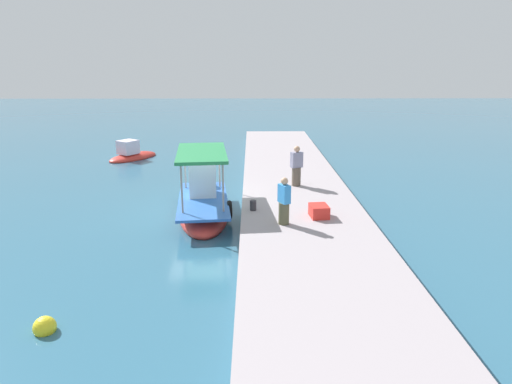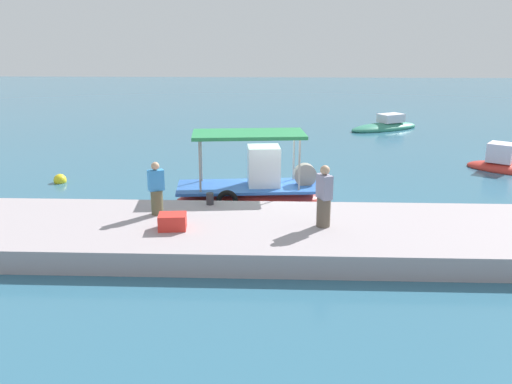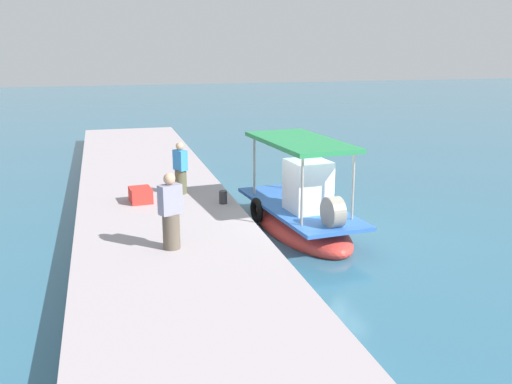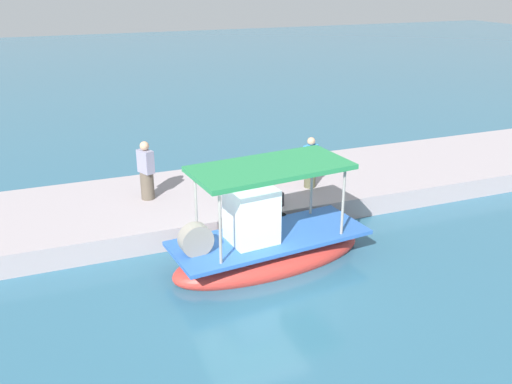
{
  "view_description": "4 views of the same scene",
  "coord_description": "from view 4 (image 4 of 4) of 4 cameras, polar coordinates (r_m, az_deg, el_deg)",
  "views": [
    {
      "loc": [
        -17.67,
        -2.17,
        5.92
      ],
      "look_at": [
        -0.48,
        -2.34,
        0.96
      ],
      "focal_mm": 31.67,
      "sensor_mm": 36.0,
      "label": 1
    },
    {
      "loc": [
        0.35,
        -18.95,
        5.91
      ],
      "look_at": [
        -0.34,
        -1.84,
        0.96
      ],
      "focal_mm": 38.5,
      "sensor_mm": 36.0,
      "label": 2
    },
    {
      "loc": [
        14.46,
        -5.54,
        5.27
      ],
      "look_at": [
        -1.11,
        -1.4,
        1.1
      ],
      "focal_mm": 41.06,
      "sensor_mm": 36.0,
      "label": 3
    },
    {
      "loc": [
        4.34,
        11.48,
        6.97
      ],
      "look_at": [
        -1.07,
        -2.26,
        1.14
      ],
      "focal_mm": 39.24,
      "sensor_mm": 36.0,
      "label": 4
    }
  ],
  "objects": [
    {
      "name": "ground_plane",
      "position": [
        14.11,
        -0.67,
        -8.07
      ],
      "size": [
        120.0,
        120.0,
        0.0
      ],
      "primitive_type": "plane",
      "color": "#2F637D"
    },
    {
      "name": "main_fishing_boat",
      "position": [
        14.26,
        1.08,
        -5.4
      ],
      "size": [
        5.42,
        2.45,
        2.98
      ],
      "color": "red",
      "rests_on": "ground_plane"
    },
    {
      "name": "mooring_bollard",
      "position": [
        16.22,
        2.47,
        -0.75
      ],
      "size": [
        0.24,
        0.24,
        0.38
      ],
      "primitive_type": "cylinder",
      "color": "#2D2D33",
      "rests_on": "dock_quay"
    },
    {
      "name": "dock_quay",
      "position": [
        17.47,
        -5.44,
        -0.95
      ],
      "size": [
        36.0,
        4.58,
        0.64
      ],
      "primitive_type": "cube",
      "color": "#A4999E",
      "rests_on": "ground_plane"
    },
    {
      "name": "cargo_crate",
      "position": [
        18.49,
        1.75,
        2.21
      ],
      "size": [
        0.82,
        0.69,
        0.43
      ],
      "primitive_type": "cube",
      "rotation": [
        0.0,
        0.0,
        0.1
      ],
      "color": "red",
      "rests_on": "dock_quay"
    },
    {
      "name": "fisherman_near_bollard",
      "position": [
        16.79,
        -11.11,
        1.9
      ],
      "size": [
        0.52,
        0.57,
        1.78
      ],
      "color": "brown",
      "rests_on": "dock_quay"
    },
    {
      "name": "fisherman_by_crate",
      "position": [
        17.5,
        5.56,
        2.78
      ],
      "size": [
        0.52,
        0.48,
        1.62
      ],
      "color": "brown",
      "rests_on": "dock_quay"
    }
  ]
}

